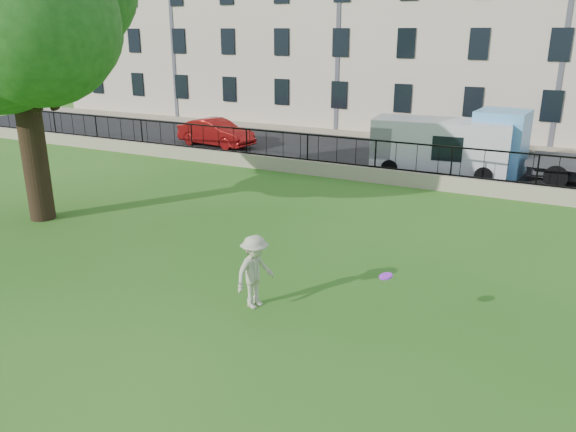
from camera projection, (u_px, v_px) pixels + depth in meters
The scene contains 12 objects.
ground at pixel (204, 303), 12.64m from camera, with size 120.00×120.00×0.00m, color #205F16.
retaining_wall at pixel (374, 175), 22.72m from camera, with size 50.00×0.40×0.60m, color tan.
iron_railing at pixel (375, 154), 22.45m from camera, with size 50.00×0.05×1.13m.
street at pixel (406, 159), 26.80m from camera, with size 60.00×9.00×0.01m, color black.
sidewalk at pixel (431, 140), 31.19m from camera, with size 60.00×1.40×0.12m, color tan.
building_row at pixel (462, 12), 33.84m from camera, with size 56.40×10.40×13.80m.
tree at pixel (11, 2), 16.41m from camera, with size 8.07×6.27×10.00m.
man at pixel (255, 272), 12.26m from camera, with size 1.08×0.62×1.67m, color #BCB999.
frisbee at pixel (386, 276), 11.00m from camera, with size 0.27×0.27×0.03m, color #A428E4.
red_sedan at pixel (216, 133), 29.72m from camera, with size 1.50×4.30×1.42m, color #9E1313.
white_van at pixel (439, 147), 23.69m from camera, with size 5.53×2.16×2.32m, color silver.
blue_truck at pixel (558, 148), 22.49m from camera, with size 6.47×2.30×2.71m, color #62AAE5.
Camera 1 is at (6.82, -9.31, 5.84)m, focal length 35.00 mm.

